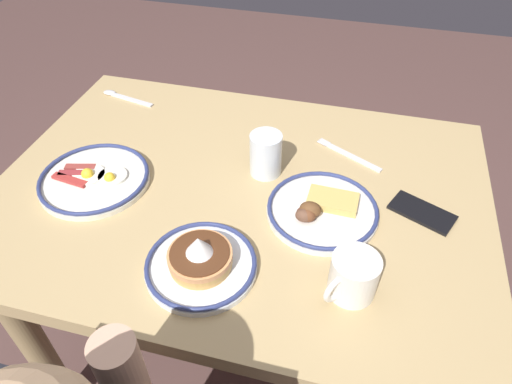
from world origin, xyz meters
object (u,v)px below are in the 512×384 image
Objects in this scene: drinking_glass at (266,156)px; plate_center_pancakes at (94,179)px; tea_spoon at (121,96)px; fork_near at (348,155)px; coffee_mug at (353,276)px; plate_near_main at (322,210)px; cell_phone at (422,212)px; plate_far_companion at (201,262)px.

plate_center_pancakes is at bearing 20.15° from drinking_glass.
tea_spoon is at bearing -24.43° from drinking_glass.
plate_center_pancakes is 2.42× the size of drinking_glass.
plate_center_pancakes is at bearing 23.95° from fork_near.
plate_center_pancakes reaches higher than tea_spoon.
coffee_mug is 0.95m from tea_spoon.
plate_near_main reaches higher than cell_phone.
plate_center_pancakes is at bearing 31.19° from cell_phone.
drinking_glass is (0.16, -0.12, 0.04)m from plate_near_main.
plate_center_pancakes is 0.43m from drinking_glass.
plate_near_main is at bearing 39.50° from cell_phone.
coffee_mug is 0.44m from fork_near.
drinking_glass is (0.25, -0.31, 0.00)m from coffee_mug.
plate_far_companion is 1.27× the size of fork_near.
plate_far_companion is 2.03× the size of coffee_mug.
coffee_mug is (-0.30, -0.02, 0.02)m from plate_far_companion.
tea_spoon is (0.52, -0.24, -0.05)m from drinking_glass.
plate_center_pancakes is 0.40m from tea_spoon.
plate_center_pancakes reaches higher than fork_near.
tea_spoon is (0.68, -0.35, -0.01)m from plate_near_main.
drinking_glass is at bearing 30.96° from fork_near.
plate_near_main is at bearing 152.67° from tea_spoon.
plate_center_pancakes is at bearing -28.54° from plate_far_companion.
tea_spoon is at bearing -9.35° from fork_near.
plate_far_companion is at bearing 151.46° from plate_center_pancakes.
tea_spoon is (0.47, -0.57, -0.02)m from plate_far_companion.
plate_far_companion reaches higher than plate_center_pancakes.
plate_far_companion reaches higher than cell_phone.
plate_far_companion is 0.34m from drinking_glass.
plate_center_pancakes is 1.49× the size of fork_near.
drinking_glass reaches higher than plate_near_main.
coffee_mug is 0.62× the size of fork_near.
plate_near_main is 0.56m from plate_center_pancakes.
coffee_mug is at bearing 128.18° from drinking_glass.
tea_spoon is (0.91, -0.29, 0.00)m from cell_phone.
fork_near is at bearing -18.37° from cell_phone.
tea_spoon is at bearing -72.20° from plate_center_pancakes.
plate_far_companion is (0.22, 0.22, 0.01)m from plate_near_main.
plate_near_main reaches higher than fork_near.
plate_far_companion reaches higher than coffee_mug.
coffee_mug is at bearing 144.42° from tea_spoon.
cell_phone is 0.79× the size of tea_spoon.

